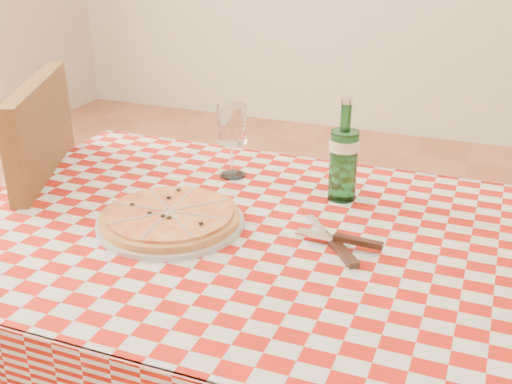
% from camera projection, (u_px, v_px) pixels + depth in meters
% --- Properties ---
extents(dining_table, '(1.20, 0.80, 0.75)m').
position_uv_depth(dining_table, '(254.00, 273.00, 1.35)').
color(dining_table, brown).
rests_on(dining_table, ground).
extents(tablecloth, '(1.30, 0.90, 0.01)m').
position_uv_depth(tablecloth, '(254.00, 233.00, 1.31)').
color(tablecloth, '#B1170A').
rests_on(tablecloth, dining_table).
extents(chair_far, '(0.59, 0.59, 0.99)m').
position_uv_depth(chair_far, '(14.00, 240.00, 1.68)').
color(chair_far, brown).
rests_on(chair_far, ground).
extents(pizza_plate, '(0.32, 0.32, 0.04)m').
position_uv_depth(pizza_plate, '(170.00, 216.00, 1.33)').
color(pizza_plate, '#C38941').
rests_on(pizza_plate, tablecloth).
extents(water_bottle, '(0.08, 0.08, 0.23)m').
position_uv_depth(water_bottle, '(344.00, 150.00, 1.41)').
color(water_bottle, '#175E25').
rests_on(water_bottle, tablecloth).
extents(wine_glass, '(0.08, 0.08, 0.18)m').
position_uv_depth(wine_glass, '(232.00, 141.00, 1.55)').
color(wine_glass, white).
rests_on(wine_glass, tablecloth).
extents(cutlery, '(0.31, 0.29, 0.03)m').
position_uv_depth(cutlery, '(334.00, 239.00, 1.25)').
color(cutlery, silver).
rests_on(cutlery, tablecloth).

